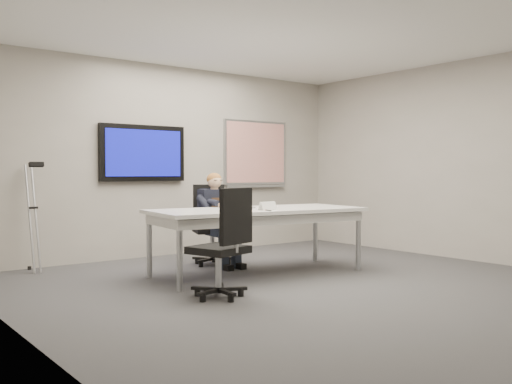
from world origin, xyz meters
TOP-DOWN VIEW (x-y plane):
  - floor at (0.00, 0.00)m, footprint 6.00×6.00m
  - ceiling at (0.00, 0.00)m, footprint 6.00×6.00m
  - wall_back at (0.00, 3.00)m, footprint 6.00×0.02m
  - wall_left at (-3.00, 0.00)m, footprint 0.02×6.00m
  - wall_right at (3.00, 0.00)m, footprint 0.02×6.00m
  - conference_table at (-0.01, 0.92)m, footprint 2.68×1.38m
  - tv_display at (-0.50, 2.95)m, footprint 1.30×0.09m
  - whiteboard at (1.55, 2.97)m, footprint 1.25×0.08m
  - office_chair_far at (-0.04, 1.88)m, footprint 0.65×0.65m
  - office_chair_near at (-1.09, 0.09)m, footprint 0.63×0.63m
  - seated_person at (-0.05, 1.65)m, footprint 0.40×0.68m
  - crutch at (-2.09, 2.75)m, footprint 0.33×0.78m
  - laptop at (-0.13, 1.14)m, footprint 0.31×0.29m
  - name_tent at (-0.07, 0.65)m, footprint 0.25×0.11m
  - pen at (-0.15, 0.54)m, footprint 0.02×0.14m

SIDE VIEW (x-z plane):
  - floor at x=0.00m, z-range -0.01..0.01m
  - office_chair_far at x=-0.04m, z-range -0.20..0.86m
  - office_chair_near at x=-1.09m, z-range -0.20..0.88m
  - seated_person at x=-0.05m, z-range -0.12..1.10m
  - crutch at x=-2.09m, z-range -0.03..1.41m
  - conference_table at x=-0.01m, z-range 0.30..1.10m
  - pen at x=-0.15m, z-range 0.79..0.80m
  - name_tent at x=-0.07m, z-range 0.79..0.89m
  - laptop at x=-0.13m, z-range 0.74..0.95m
  - wall_back at x=0.00m, z-range 0.00..2.80m
  - wall_left at x=-3.00m, z-range 0.00..2.80m
  - wall_right at x=3.00m, z-range 0.00..2.80m
  - tv_display at x=-0.50m, z-range 1.10..1.90m
  - whiteboard at x=1.55m, z-range 0.98..2.08m
  - ceiling at x=0.00m, z-range 2.79..2.81m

